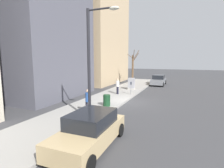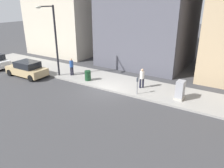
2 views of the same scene
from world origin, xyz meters
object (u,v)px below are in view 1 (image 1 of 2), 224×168
parking_meter (131,87)px  bare_tree (133,68)px  parked_car_tan (90,131)px  pedestrian_near_meter (118,85)px  parked_car_grey (158,80)px  pedestrian_midblock (88,100)px  utility_box (131,84)px  streetlamp (93,56)px  office_tower_left (85,28)px  trash_bin (107,100)px

parking_meter → bare_tree: (2.12, -8.12, 1.55)m
parked_car_tan → pedestrian_near_meter: bearing=-76.0°
parked_car_grey → bare_tree: size_ratio=0.83×
pedestrian_near_meter → pedestrian_midblock: bearing=-33.7°
parked_car_tan → utility_box: size_ratio=2.95×
parking_meter → streetlamp: 9.03m
streetlamp → bare_tree: bearing=-82.1°
parked_car_tan → parking_meter: size_ratio=3.13×
utility_box → office_tower_left: size_ratio=0.08×
pedestrian_midblock → office_tower_left: (10.22, -16.59, 8.08)m
utility_box → office_tower_left: 14.48m
trash_bin → streetlamp: bearing=100.6°
pedestrian_midblock → office_tower_left: bearing=-56.7°
pedestrian_midblock → streetlamp: bearing=135.2°
trash_bin → pedestrian_midblock: (0.37, 2.26, 0.49)m
streetlamp → pedestrian_near_meter: size_ratio=3.92×
bare_tree → pedestrian_midblock: bearing=94.8°
trash_bin → bare_tree: bearing=-82.8°
parked_car_grey → trash_bin: parked_car_grey is taller
parked_car_tan → parking_meter: (1.47, -11.21, 0.24)m
parked_car_grey → utility_box: 6.80m
utility_box → pedestrian_near_meter: 3.39m
utility_box → streetlamp: 12.05m
parked_car_tan → utility_box: (2.32, -14.29, 0.11)m
utility_box → pedestrian_midblock: 10.54m
trash_bin → pedestrian_near_meter: 5.06m
pedestrian_midblock → utility_box: bearing=-88.1°
utility_box → streetlamp: streetlamp is taller
parked_car_grey → office_tower_left: (12.58, 0.31, 8.43)m
streetlamp → pedestrian_near_meter: bearing=-79.2°
parked_car_tan → streetlamp: size_ratio=0.65×
pedestrian_near_meter → parked_car_grey: bearing=124.8°
parked_car_grey → bare_tree: bearing=20.3°
pedestrian_near_meter → utility_box: bearing=132.2°
bare_tree → office_tower_left: size_ratio=0.28×
bare_tree → pedestrian_near_meter: size_ratio=3.07×
parking_meter → office_tower_left: bearing=-39.6°
parking_meter → office_tower_left: (11.04, -9.13, 8.19)m
pedestrian_midblock → bare_tree: bearing=-83.5°
streetlamp → pedestrian_near_meter: 8.88m
parked_car_grey → pedestrian_near_meter: size_ratio=2.54×
parked_car_tan → utility_box: 14.48m
office_tower_left → trash_bin: bearing=126.5°
parked_car_tan → parking_meter: parked_car_tan is taller
pedestrian_midblock → office_tower_left: size_ratio=0.09×
bare_tree → trash_bin: bare_tree is taller
bare_tree → utility_box: bearing=104.2°
parking_meter → pedestrian_near_meter: size_ratio=0.81×
utility_box → pedestrian_midblock: (-0.03, 10.54, 0.24)m
office_tower_left → pedestrian_midblock: bearing=121.6°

